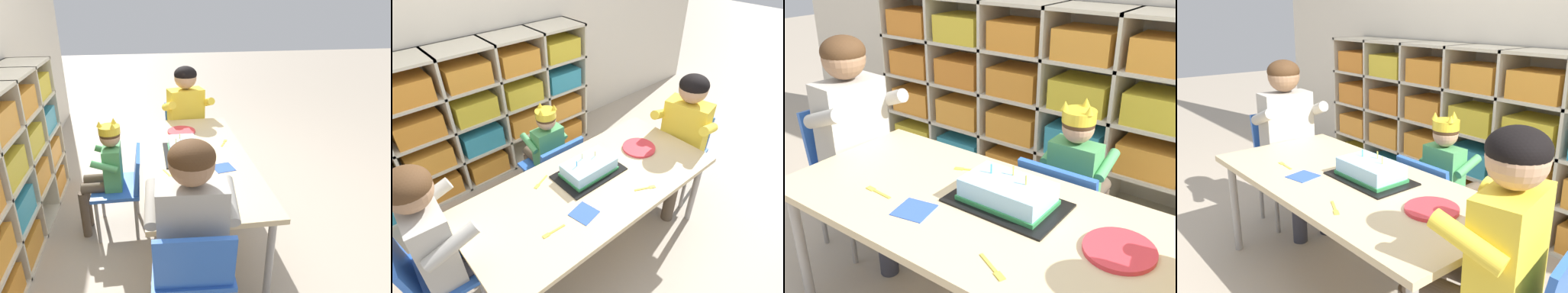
# 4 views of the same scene
# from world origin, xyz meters

# --- Properties ---
(ground) EXTENTS (16.00, 16.00, 0.00)m
(ground) POSITION_xyz_m (0.00, 0.00, 0.00)
(ground) COLOR tan
(classroom_back_wall) EXTENTS (5.67, 0.10, 2.60)m
(classroom_back_wall) POSITION_xyz_m (0.00, 1.42, 1.30)
(classroom_back_wall) COLOR beige
(classroom_back_wall) RESTS_ON ground
(storage_cubby_shelf) EXTENTS (2.48, 0.33, 1.10)m
(storage_cubby_shelf) POSITION_xyz_m (-0.39, 1.20, 0.53)
(storage_cubby_shelf) COLOR beige
(storage_cubby_shelf) RESTS_ON ground
(activity_table) EXTENTS (1.52, 0.69, 0.56)m
(activity_table) POSITION_xyz_m (0.00, 0.00, 0.52)
(activity_table) COLOR #D1B789
(activity_table) RESTS_ON ground
(classroom_chair_blue) EXTENTS (0.37, 0.33, 0.59)m
(classroom_chair_blue) POSITION_xyz_m (0.08, 0.49, 0.36)
(classroom_chair_blue) COLOR blue
(classroom_chair_blue) RESTS_ON ground
(child_with_crown) EXTENTS (0.30, 0.31, 0.82)m
(child_with_crown) POSITION_xyz_m (0.08, 0.60, 0.50)
(child_with_crown) COLOR #4C9E5B
(child_with_crown) RESTS_ON ground
(classroom_chair_adult_side) EXTENTS (0.35, 0.38, 0.70)m
(classroom_chair_adult_side) POSITION_xyz_m (-0.90, 0.15, 0.43)
(classroom_chair_adult_side) COLOR blue
(classroom_chair_adult_side) RESTS_ON ground
(adult_helper_seated) EXTENTS (0.44, 0.42, 1.04)m
(adult_helper_seated) POSITION_xyz_m (-0.79, 0.14, 0.64)
(adult_helper_seated) COLOR #B2ADA3
(adult_helper_seated) RESTS_ON ground
(classroom_chair_guest_side) EXTENTS (0.41, 0.37, 0.65)m
(classroom_chair_guest_side) POSITION_xyz_m (0.91, -0.02, 0.39)
(classroom_chair_guest_side) COLOR blue
(classroom_chair_guest_side) RESTS_ON ground
(guest_at_table_side) EXTENTS (0.46, 0.45, 1.00)m
(guest_at_table_side) POSITION_xyz_m (0.80, -0.05, 0.61)
(guest_at_table_side) COLOR yellow
(guest_at_table_side) RESTS_ON ground
(birthday_cake_on_tray) EXTENTS (0.40, 0.26, 0.12)m
(birthday_cake_on_tray) POSITION_xyz_m (0.05, 0.08, 0.60)
(birthday_cake_on_tray) COLOR black
(birthday_cake_on_tray) RESTS_ON activity_table
(paper_plate_stack) EXTENTS (0.22, 0.22, 0.01)m
(paper_plate_stack) POSITION_xyz_m (0.46, 0.05, 0.57)
(paper_plate_stack) COLOR #DB333D
(paper_plate_stack) RESTS_ON activity_table
(paper_napkin_square) EXTENTS (0.14, 0.14, 0.00)m
(paper_napkin_square) POSITION_xyz_m (-0.18, -0.14, 0.56)
(paper_napkin_square) COLOR #3356B7
(paper_napkin_square) RESTS_ON activity_table
(fork_near_cake_tray) EXTENTS (0.12, 0.07, 0.00)m
(fork_near_cake_tray) POSITION_xyz_m (0.21, -0.23, 0.57)
(fork_near_cake_tray) COLOR yellow
(fork_near_cake_tray) RESTS_ON activity_table
(fork_beside_plate_stack) EXTENTS (0.12, 0.06, 0.00)m
(fork_beside_plate_stack) POSITION_xyz_m (-0.22, 0.20, 0.57)
(fork_beside_plate_stack) COLOR yellow
(fork_beside_plate_stack) RESTS_ON activity_table
(fork_near_child_seat) EXTENTS (0.13, 0.02, 0.00)m
(fork_near_child_seat) POSITION_xyz_m (-0.38, -0.13, 0.57)
(fork_near_child_seat) COLOR yellow
(fork_near_child_seat) RESTS_ON activity_table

